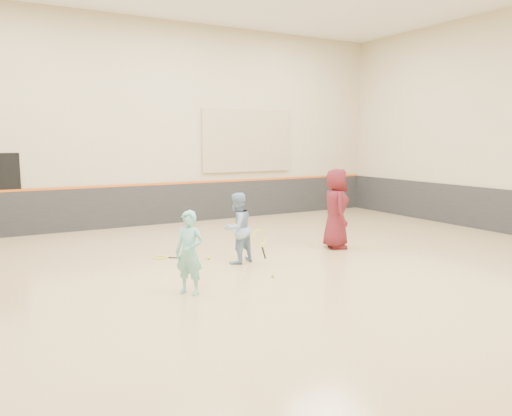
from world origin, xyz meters
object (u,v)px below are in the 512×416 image
instructor (237,228)px  young_man (336,208)px  spare_racket (160,257)px  girl (189,253)px

instructor → young_man: size_ratio=0.78×
instructor → spare_racket: size_ratio=2.30×
instructor → spare_racket: bearing=-62.5°
instructor → spare_racket: instructor is taller
girl → instructor: instructor is taller
instructor → young_man: (2.68, 0.16, 0.21)m
girl → instructor: (1.65, 1.47, 0.03)m
young_man → spare_racket: young_man is taller
girl → instructor: size_ratio=0.95×
instructor → spare_racket: 1.87m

